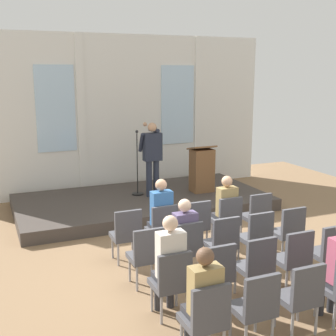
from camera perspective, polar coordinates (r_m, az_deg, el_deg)
ground_plane at (r=7.84m, az=5.03°, el=-11.61°), size 13.08×13.08×0.00m
rear_partition at (r=11.90m, az=-6.13°, el=6.86°), size 8.26×0.14×4.11m
stage_platform at (r=10.62m, az=-3.24°, el=-4.37°), size 5.80×2.93×0.27m
speaker at (r=10.41m, az=-2.04°, el=1.84°), size 0.51×0.69×1.75m
mic_stand at (r=10.69m, az=-3.92°, el=-1.64°), size 0.28×0.28×1.55m
lectern at (r=10.93m, az=4.35°, el=-0.17°), size 0.60×0.48×1.16m
chair_r0_c0 at (r=7.57m, az=-5.32°, el=-8.15°), size 0.46×0.44×0.94m
chair_r0_c1 at (r=7.77m, az=-0.74°, el=-7.54°), size 0.46×0.44×0.94m
audience_r0_c1 at (r=7.77m, az=-0.96°, el=-5.79°), size 0.36×0.39×1.38m
chair_r0_c2 at (r=8.03m, az=3.57°, el=-6.92°), size 0.46×0.44×0.94m
chair_r0_c3 at (r=8.32m, az=7.58°, el=-6.30°), size 0.46×0.44×0.94m
audience_r0_c3 at (r=8.33m, az=7.34°, el=-4.87°), size 0.36×0.39×1.31m
chair_r0_c4 at (r=8.65m, az=11.30°, el=-5.71°), size 0.46×0.44×0.94m
chair_r1_c0 at (r=6.73m, az=-2.81°, el=-10.78°), size 0.46×0.44×0.94m
chair_r1_c1 at (r=6.96m, az=2.27°, el=-9.98°), size 0.46×0.44×0.94m
audience_r1_c1 at (r=6.96m, az=1.98°, el=-8.39°), size 0.36×0.39×1.28m
chair_r1_c2 at (r=7.24m, az=6.96°, el=-9.16°), size 0.46×0.44×0.94m
chair_r1_c3 at (r=7.56m, az=11.27°, el=-8.36°), size 0.46×0.44×0.94m
chair_r1_c4 at (r=7.93m, az=15.17°, el=-7.58°), size 0.46×0.44×0.94m
chair_r2_c0 at (r=5.92m, az=0.47°, el=-14.11°), size 0.46×0.44×0.94m
audience_r2_c0 at (r=5.89m, az=0.16°, el=-11.78°), size 0.36×0.39×1.39m
chair_r2_c1 at (r=6.18m, az=6.12°, el=-13.00°), size 0.46×0.44×0.94m
chair_r2_c2 at (r=6.50m, az=11.22°, el=-11.88°), size 0.46×0.44×0.94m
chair_r2_c3 at (r=6.86m, az=15.79°, el=-10.80°), size 0.46×0.44×0.94m
chair_r2_c4 at (r=7.26m, az=19.85°, el=-9.77°), size 0.46×0.44×0.94m
chair_r3_c0 at (r=5.17m, az=4.88°, el=-18.38°), size 0.46×0.44×0.94m
audience_r3_c0 at (r=5.13m, az=4.49°, el=-16.06°), size 0.36×0.39×1.32m
chair_r3_c1 at (r=5.46m, az=11.16°, el=-16.77°), size 0.46×0.44×0.94m
chair_r3_c2 at (r=5.82m, az=16.65°, el=-15.18°), size 0.46×0.44×0.94m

